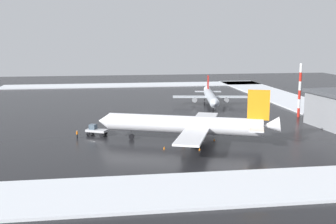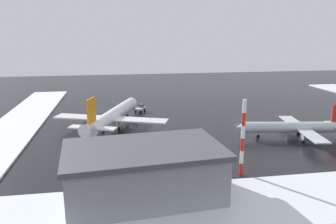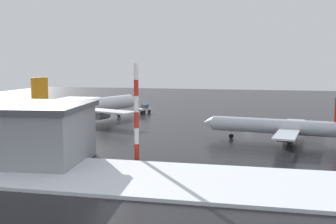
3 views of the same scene
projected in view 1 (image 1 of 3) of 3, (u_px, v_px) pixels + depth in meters
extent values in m
plane|color=black|center=(149.00, 111.00, 125.31)|extent=(240.00, 240.00, 0.00)
cube|color=white|center=(307.00, 106.00, 132.49)|extent=(152.00, 16.00, 0.44)
cube|color=white|center=(198.00, 189.00, 60.02)|extent=(14.00, 116.00, 0.44)
cube|color=white|center=(134.00, 85.00, 190.51)|extent=(14.00, 116.00, 0.44)
cylinder|color=white|center=(183.00, 125.00, 87.18)|extent=(14.88, 31.50, 3.66)
cone|color=white|center=(104.00, 121.00, 90.85)|extent=(4.17, 3.65, 3.48)
cone|color=white|center=(271.00, 125.00, 83.35)|extent=(4.27, 4.70, 3.56)
cube|color=white|center=(192.00, 137.00, 78.07)|extent=(14.77, 9.39, 0.39)
cylinder|color=gray|center=(191.00, 139.00, 80.44)|extent=(3.31, 4.19, 2.15)
cube|color=white|center=(204.00, 119.00, 95.05)|extent=(14.77, 9.39, 0.39)
cylinder|color=gray|center=(201.00, 125.00, 93.28)|extent=(3.31, 4.19, 2.15)
cube|color=orange|center=(259.00, 105.00, 83.20)|extent=(1.89, 4.16, 6.03)
cube|color=white|center=(256.00, 129.00, 80.88)|extent=(5.82, 4.45, 0.26)
cube|color=white|center=(257.00, 123.00, 87.09)|extent=(5.82, 4.45, 0.26)
cylinder|color=black|center=(131.00, 130.00, 89.85)|extent=(0.26, 0.26, 0.75)
cylinder|color=black|center=(132.00, 137.00, 90.12)|extent=(0.77, 1.24, 1.18)
cylinder|color=black|center=(197.00, 135.00, 84.51)|extent=(0.26, 0.26, 0.75)
cylinder|color=black|center=(197.00, 143.00, 84.78)|extent=(0.77, 1.24, 1.18)
cylinder|color=black|center=(200.00, 130.00, 89.06)|extent=(0.26, 0.26, 0.75)
cylinder|color=black|center=(200.00, 138.00, 89.34)|extent=(0.77, 1.24, 1.18)
cylinder|color=silver|center=(211.00, 97.00, 133.36)|extent=(24.74, 6.64, 2.79)
cone|color=silver|center=(215.00, 104.00, 120.28)|extent=(2.36, 2.93, 2.65)
cone|color=silver|center=(207.00, 90.00, 146.51)|extent=(3.27, 2.80, 2.71)
cube|color=silver|center=(231.00, 97.00, 135.75)|extent=(5.25, 11.10, 0.30)
cylinder|color=gray|center=(226.00, 99.00, 135.51)|extent=(3.01, 2.06, 1.64)
cube|color=silver|center=(189.00, 97.00, 135.90)|extent=(5.25, 11.10, 0.30)
cylinder|color=gray|center=(194.00, 99.00, 135.62)|extent=(3.01, 2.06, 1.64)
cube|color=red|center=(208.00, 82.00, 144.04)|extent=(3.29, 0.81, 4.59)
cube|color=silver|center=(215.00, 92.00, 144.42)|extent=(2.73, 4.22, 0.20)
cube|color=silver|center=(201.00, 91.00, 144.47)|extent=(2.73, 4.22, 0.20)
cylinder|color=black|center=(213.00, 105.00, 125.10)|extent=(0.20, 0.20, 0.57)
cylinder|color=black|center=(213.00, 109.00, 125.31)|extent=(0.94, 0.43, 0.90)
cylinder|color=black|center=(216.00, 100.00, 135.98)|extent=(0.20, 0.20, 0.57)
cylinder|color=black|center=(216.00, 103.00, 136.19)|extent=(0.94, 0.43, 0.90)
cylinder|color=black|center=(204.00, 100.00, 136.02)|extent=(0.20, 0.20, 0.57)
cylinder|color=black|center=(204.00, 103.00, 136.23)|extent=(0.94, 0.43, 0.90)
cube|color=silver|center=(97.00, 131.00, 93.53)|extent=(4.04, 5.10, 0.50)
cube|color=#3F5160|center=(93.00, 127.00, 93.68)|extent=(1.97, 1.93, 1.10)
cylinder|color=black|center=(88.00, 134.00, 93.23)|extent=(0.69, 0.95, 0.90)
cylinder|color=black|center=(93.00, 132.00, 95.08)|extent=(0.69, 0.95, 0.90)
cylinder|color=black|center=(101.00, 135.00, 92.23)|extent=(0.69, 0.95, 0.90)
cylinder|color=black|center=(105.00, 133.00, 94.08)|extent=(0.69, 0.95, 0.90)
cylinder|color=black|center=(198.00, 138.00, 90.02)|extent=(0.16, 0.16, 0.85)
cylinder|color=black|center=(198.00, 138.00, 90.11)|extent=(0.16, 0.16, 0.85)
cylinder|color=orange|center=(198.00, 134.00, 89.93)|extent=(0.36, 0.36, 0.62)
sphere|color=tan|center=(198.00, 132.00, 89.86)|extent=(0.24, 0.24, 0.24)
cylinder|color=black|center=(183.00, 140.00, 87.73)|extent=(0.16, 0.16, 0.85)
cylinder|color=black|center=(184.00, 140.00, 87.72)|extent=(0.16, 0.16, 0.85)
cylinder|color=orange|center=(184.00, 137.00, 87.60)|extent=(0.36, 0.36, 0.62)
sphere|color=tan|center=(184.00, 135.00, 87.52)|extent=(0.24, 0.24, 0.24)
cylinder|color=black|center=(77.00, 136.00, 91.35)|extent=(0.16, 0.16, 0.85)
cylinder|color=black|center=(77.00, 136.00, 91.17)|extent=(0.16, 0.16, 0.85)
cylinder|color=orange|center=(77.00, 133.00, 91.13)|extent=(0.36, 0.36, 0.62)
sphere|color=tan|center=(77.00, 131.00, 91.05)|extent=(0.24, 0.24, 0.24)
cylinder|color=red|center=(298.00, 112.00, 115.62)|extent=(0.70, 0.70, 2.45)
cylinder|color=white|center=(299.00, 104.00, 115.19)|extent=(0.70, 0.70, 2.45)
cylinder|color=red|center=(299.00, 95.00, 114.76)|extent=(0.70, 0.70, 2.45)
cylinder|color=white|center=(300.00, 86.00, 114.33)|extent=(0.70, 0.70, 2.45)
cylinder|color=red|center=(300.00, 77.00, 113.90)|extent=(0.70, 0.70, 2.45)
cylinder|color=white|center=(301.00, 68.00, 113.47)|extent=(0.70, 0.70, 2.45)
cone|color=orange|center=(200.00, 149.00, 81.54)|extent=(0.36, 0.36, 0.55)
cone|color=orange|center=(214.00, 140.00, 88.95)|extent=(0.36, 0.36, 0.55)
cone|color=orange|center=(164.00, 148.00, 82.33)|extent=(0.36, 0.36, 0.55)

